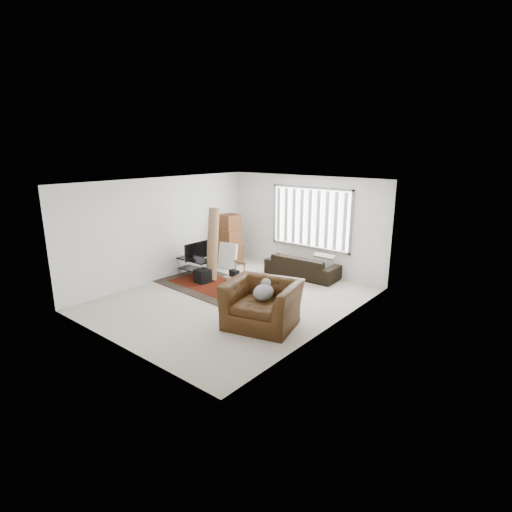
{
  "coord_description": "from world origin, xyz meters",
  "views": [
    {
      "loc": [
        5.97,
        -6.45,
        3.41
      ],
      "look_at": [
        0.43,
        0.3,
        1.05
      ],
      "focal_mm": 28.0,
      "sensor_mm": 36.0,
      "label": 1
    }
  ],
  "objects_px": {
    "tv_stand": "(195,264)",
    "side_chair": "(235,275)",
    "armchair": "(262,301)",
    "sofa": "(302,263)",
    "moving_boxes": "(230,241)"
  },
  "relations": [
    {
      "from": "tv_stand",
      "to": "side_chair",
      "type": "height_order",
      "value": "side_chair"
    },
    {
      "from": "sofa",
      "to": "side_chair",
      "type": "height_order",
      "value": "sofa"
    },
    {
      "from": "sofa",
      "to": "side_chair",
      "type": "xyz_separation_m",
      "value": [
        -0.61,
        -2.07,
        0.03
      ]
    },
    {
      "from": "tv_stand",
      "to": "sofa",
      "type": "bearing_deg",
      "value": 39.92
    },
    {
      "from": "armchair",
      "to": "tv_stand",
      "type": "bearing_deg",
      "value": 144.03
    },
    {
      "from": "tv_stand",
      "to": "armchair",
      "type": "bearing_deg",
      "value": -20.75
    },
    {
      "from": "tv_stand",
      "to": "sofa",
      "type": "height_order",
      "value": "sofa"
    },
    {
      "from": "sofa",
      "to": "moving_boxes",
      "type": "bearing_deg",
      "value": 5.45
    },
    {
      "from": "tv_stand",
      "to": "armchair",
      "type": "xyz_separation_m",
      "value": [
        3.36,
        -1.27,
        0.15
      ]
    },
    {
      "from": "side_chair",
      "to": "armchair",
      "type": "height_order",
      "value": "armchair"
    },
    {
      "from": "tv_stand",
      "to": "moving_boxes",
      "type": "distance_m",
      "value": 1.6
    },
    {
      "from": "moving_boxes",
      "to": "side_chair",
      "type": "relative_size",
      "value": 2.02
    },
    {
      "from": "sofa",
      "to": "side_chair",
      "type": "bearing_deg",
      "value": 71.36
    },
    {
      "from": "armchair",
      "to": "side_chair",
      "type": "bearing_deg",
      "value": 132.41
    },
    {
      "from": "tv_stand",
      "to": "sofa",
      "type": "distance_m",
      "value": 2.93
    }
  ]
}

